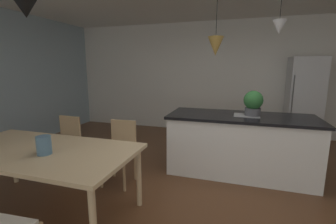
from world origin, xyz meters
name	(u,v)px	position (x,y,z in m)	size (l,w,h in m)	color
ground_plane	(210,201)	(0.00, 0.00, -0.02)	(10.00, 8.40, 0.04)	brown
wall_back_kitchen	(229,78)	(0.00, 3.26, 1.35)	(10.00, 0.12, 2.70)	white
dining_table	(39,154)	(-1.74, -0.80, 0.69)	(2.07, 1.04, 0.74)	#D1B284
chair_far_left	(65,144)	(-2.20, 0.08, 0.47)	(0.43, 0.43, 0.87)	tan
chair_far_right	(120,150)	(-1.28, 0.08, 0.47)	(0.41, 0.41, 0.87)	tan
kitchen_island	(240,144)	(0.31, 0.90, 0.46)	(2.13, 0.88, 0.91)	white
refrigerator	(303,101)	(1.57, 2.86, 0.91)	(0.64, 0.67, 1.82)	silver
pendant_over_table	(25,7)	(-1.65, -0.87, 2.14)	(0.23, 0.23, 0.65)	black
pendant_over_island_main	(216,46)	(-0.10, 0.90, 1.91)	(0.23, 0.23, 0.93)	black
pendant_over_island_aux	(279,27)	(0.73, 0.90, 2.13)	(0.18, 0.18, 0.66)	black
potted_plant_on_island	(253,103)	(0.47, 0.90, 1.10)	(0.27, 0.27, 0.37)	#4C4C51
vase_on_dining_table	(44,145)	(-1.56, -0.91, 0.84)	(0.14, 0.14, 0.19)	slate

